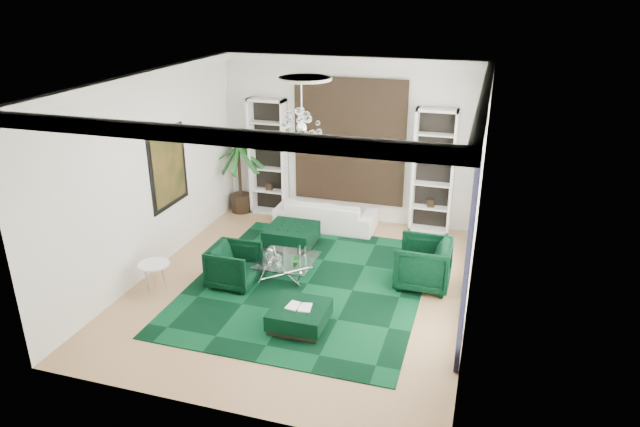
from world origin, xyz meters
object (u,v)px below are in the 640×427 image
(coffee_table, at_px, (287,268))
(side_table, at_px, (155,278))
(sofa, at_px, (326,214))
(ottoman_side, at_px, (292,236))
(ottoman_front, at_px, (299,317))
(palm, at_px, (239,159))
(armchair_left, at_px, (234,266))
(armchair_right, at_px, (423,264))

(coffee_table, height_order, side_table, side_table)
(sofa, relative_size, ottoman_side, 2.28)
(ottoman_front, relative_size, palm, 0.34)
(side_table, bearing_deg, armchair_left, 26.94)
(armchair_left, relative_size, palm, 0.32)
(ottoman_front, xyz_separation_m, side_table, (-2.89, 0.34, 0.09))
(ottoman_front, xyz_separation_m, palm, (-3.04, 4.45, 1.16))
(sofa, relative_size, armchair_left, 2.66)
(palm, bearing_deg, ottoman_front, -55.61)
(armchair_left, xyz_separation_m, armchair_right, (3.35, 0.98, 0.06))
(palm, bearing_deg, coffee_table, -52.09)
(armchair_right, bearing_deg, palm, -117.42)
(ottoman_front, bearing_deg, armchair_right, 48.44)
(armchair_right, relative_size, coffee_table, 0.93)
(armchair_left, bearing_deg, palm, 22.46)
(ottoman_front, bearing_deg, side_table, 173.33)
(armchair_right, xyz_separation_m, ottoman_side, (-2.91, 0.94, -0.23))
(armchair_right, bearing_deg, armchair_left, -73.73)
(armchair_left, bearing_deg, sofa, -15.67)
(coffee_table, relative_size, ottoman_side, 1.07)
(coffee_table, relative_size, side_table, 1.89)
(sofa, relative_size, ottoman_front, 2.55)
(coffee_table, bearing_deg, armchair_left, -145.84)
(side_table, relative_size, palm, 0.21)
(ottoman_side, height_order, side_table, side_table)
(sofa, distance_m, ottoman_front, 4.13)
(palm, bearing_deg, ottoman_side, -39.49)
(ottoman_front, bearing_deg, palm, 124.39)
(armchair_left, height_order, ottoman_side, armchair_left)
(palm, bearing_deg, sofa, -9.53)
(armchair_left, xyz_separation_m, coffee_table, (0.83, 0.56, -0.21))
(coffee_table, bearing_deg, palm, 127.91)
(ottoman_side, xyz_separation_m, ottoman_front, (1.17, -2.90, -0.04))
(sofa, relative_size, armchair_right, 2.30)
(armchair_left, relative_size, coffee_table, 0.80)
(armchair_right, height_order, ottoman_front, armchair_right)
(ottoman_side, relative_size, palm, 0.37)
(sofa, relative_size, side_table, 4.04)
(sofa, bearing_deg, side_table, 60.15)
(armchair_left, bearing_deg, coffee_table, -55.84)
(sofa, height_order, armchair_right, armchair_right)
(sofa, distance_m, ottoman_side, 1.24)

